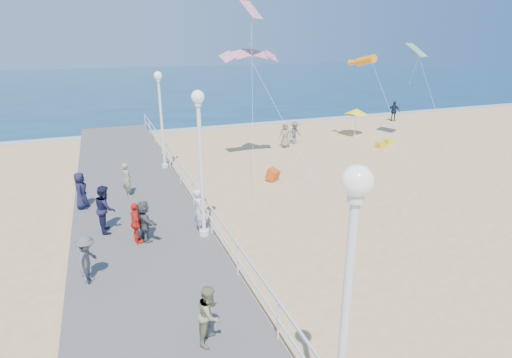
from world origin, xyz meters
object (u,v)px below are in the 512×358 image
object	(u,v)px
spectator_6	(127,179)
beach_chair_right	(389,142)
spectator_2	(87,259)
beach_walker_a	(295,133)
spectator_3	(136,223)
lamp_post_mid	(200,150)
beach_umbrella	(356,112)
box_kite	(273,176)
spectator_5	(144,221)
spectator_4	(81,191)
woman_holding_toddler	(199,210)
beach_walker_b	(394,111)
lamp_post_near	(347,298)
lamp_post_far	(161,110)
toddler_held	(202,199)
beach_walker_c	(285,135)
spectator_7	(105,209)
beach_chair_left	(381,145)
spectator_1	(210,314)

from	to	relation	value
spectator_6	beach_chair_right	world-z (taller)	spectator_6
spectator_2	beach_walker_a	xyz separation A→B (m)	(14.01, 14.36, -0.31)
spectator_3	spectator_2	bearing A→B (deg)	134.52
spectator_2	spectator_6	xyz separation A→B (m)	(1.66, 6.89, 0.05)
lamp_post_mid	beach_umbrella	world-z (taller)	lamp_post_mid
beach_chair_right	box_kite	bearing A→B (deg)	-158.94
spectator_5	spectator_4	bearing A→B (deg)	14.65
spectator_2	box_kite	distance (m)	11.79
woman_holding_toddler	spectator_5	xyz separation A→B (m)	(-2.02, -0.02, -0.08)
lamp_post_mid	woman_holding_toddler	world-z (taller)	lamp_post_mid
woman_holding_toddler	beach_walker_a	distance (m)	15.89
spectator_4	beach_umbrella	xyz separation A→B (m)	(20.18, 9.14, 0.70)
spectator_4	beach_walker_b	size ratio (longest dim) A/B	0.86
lamp_post_near	woman_holding_toddler	distance (m)	9.70
lamp_post_far	spectator_4	size ratio (longest dim) A/B	3.30
spectator_3	beach_walker_a	bearing A→B (deg)	-52.15
spectator_2	spectator_6	bearing A→B (deg)	8.77
lamp_post_near	woman_holding_toddler	bearing A→B (deg)	90.30
lamp_post_far	toddler_held	size ratio (longest dim) A/B	7.37
lamp_post_far	beach_chair_right	size ratio (longest dim) A/B	9.67
beach_walker_c	beach_chair_right	xyz separation A→B (m)	(7.51, -2.07, -0.69)
spectator_3	spectator_7	world-z (taller)	spectator_7
spectator_3	spectator_5	bearing A→B (deg)	-79.56
spectator_4	spectator_6	xyz separation A→B (m)	(1.96, 0.80, -0.01)
woman_holding_toddler	box_kite	world-z (taller)	woman_holding_toddler
lamp_post_far	spectator_2	size ratio (longest dim) A/B	3.55
lamp_post_far	beach_chair_left	bearing A→B (deg)	1.23
spectator_1	beach_walker_a	xyz separation A→B (m)	(11.29, 18.10, -0.31)
beach_chair_left	beach_walker_a	bearing A→B (deg)	147.40
toddler_held	spectator_4	size ratio (longest dim) A/B	0.45
lamp_post_near	spectator_6	bearing A→B (deg)	99.19
spectator_4	beach_walker_b	bearing A→B (deg)	-54.95
box_kite	beach_chair_right	world-z (taller)	box_kite
spectator_5	spectator_6	bearing A→B (deg)	-11.22
beach_walker_a	beach_walker_b	world-z (taller)	beach_walker_b
woman_holding_toddler	toddler_held	bearing A→B (deg)	-41.13
woman_holding_toddler	toddler_held	world-z (taller)	woman_holding_toddler
spectator_4	beach_umbrella	world-z (taller)	beach_umbrella
beach_walker_a	beach_chair_left	xyz separation A→B (m)	(5.20, -3.32, -0.64)
spectator_2	beach_chair_right	xyz separation A→B (m)	(20.45, 11.67, -0.95)
lamp_post_far	spectator_7	world-z (taller)	lamp_post_far
spectator_7	beach_walker_a	bearing A→B (deg)	-51.68
spectator_5	spectator_6	world-z (taller)	spectator_6
beach_walker_b	beach_chair_right	bearing A→B (deg)	100.47
lamp_post_mid	beach_walker_b	xyz separation A→B (m)	(22.78, 17.19, -2.72)
spectator_6	lamp_post_mid	bearing A→B (deg)	-167.37
spectator_4	beach_chair_right	world-z (taller)	spectator_4
lamp_post_near	beach_chair_right	bearing A→B (deg)	48.97
spectator_4	beach_chair_left	size ratio (longest dim) A/B	2.93
spectator_2	spectator_7	size ratio (longest dim) A/B	0.83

